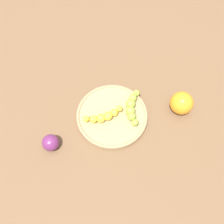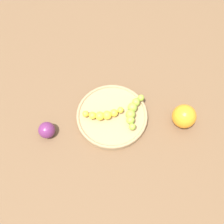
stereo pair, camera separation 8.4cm
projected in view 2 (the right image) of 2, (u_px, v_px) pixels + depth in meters
name	position (u px, v px, depth m)	size (l,w,h in m)	color
ground_plane	(112.00, 117.00, 0.87)	(2.40, 2.40, 0.00)	brown
fruit_bowl	(112.00, 116.00, 0.86)	(0.23, 0.23, 0.02)	#A08259
banana_green	(133.00, 111.00, 0.84)	(0.06, 0.13, 0.03)	#8CAD38
banana_yellow	(103.00, 115.00, 0.84)	(0.13, 0.05, 0.03)	yellow
plum_purple	(47.00, 130.00, 0.82)	(0.05, 0.05, 0.05)	#662659
orange_fruit	(184.00, 116.00, 0.83)	(0.08, 0.08, 0.08)	orange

